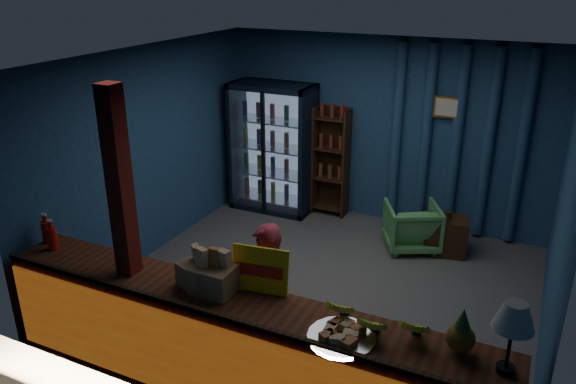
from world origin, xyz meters
name	(u,v)px	position (x,y,z in m)	size (l,w,h in m)	color
ground	(321,288)	(0.00, 0.00, 0.00)	(4.60, 4.60, 0.00)	#515154
room_walls	(325,158)	(0.00, 0.00, 1.57)	(4.60, 4.60, 4.60)	navy
counter	(235,349)	(0.00, -1.91, 0.48)	(4.40, 0.57, 0.99)	brown
support_post	(126,235)	(-1.05, -1.90, 1.30)	(0.16, 0.16, 2.60)	maroon
beverage_cooler	(275,148)	(-1.55, 1.92, 0.93)	(1.20, 0.62, 1.90)	black
bottle_shelf	(332,162)	(-0.70, 2.06, 0.79)	(0.50, 0.28, 1.60)	#3C2513
curtain_folds	(456,142)	(1.00, 2.14, 1.30)	(1.74, 0.14, 2.50)	navy
framed_picture	(448,107)	(0.85, 2.10, 1.75)	(0.36, 0.04, 0.28)	gold
shopkeeper	(267,296)	(0.02, -1.37, 0.69)	(0.50, 0.33, 1.38)	maroon
green_chair	(412,226)	(0.67, 1.44, 0.31)	(0.65, 0.67, 0.61)	#55AA5A
side_table	(445,235)	(1.09, 1.49, 0.24)	(0.59, 0.48, 0.57)	#3C2513
yellow_sign	(260,270)	(0.13, -1.68, 1.14)	(0.49, 0.16, 0.38)	#EFB50C
soda_bottles	(49,234)	(-2.05, -1.84, 1.07)	(0.25, 0.17, 0.30)	red
snack_box_left	(214,277)	(-0.21, -1.85, 1.08)	(0.36, 0.30, 0.38)	#8F6745
snack_box_centre	(199,274)	(-0.36, -1.84, 1.07)	(0.40, 0.37, 0.34)	#8F6745
pastry_tray	(342,336)	(0.96, -2.01, 0.98)	(0.50, 0.50, 0.08)	silver
banana_bunches	(377,319)	(1.15, -1.79, 1.04)	(0.80, 0.31, 0.17)	yellow
table_lamp	(514,319)	(2.05, -1.87, 1.36)	(0.27, 0.27, 0.52)	black
pineapple	(461,335)	(1.74, -1.79, 1.09)	(0.20, 0.20, 0.34)	olive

